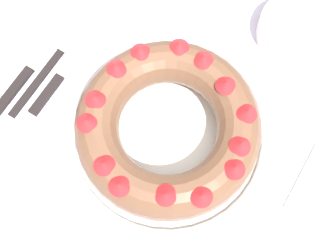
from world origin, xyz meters
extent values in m
plane|color=gray|center=(0.00, 0.00, 0.00)|extent=(8.00, 8.00, 0.00)
cube|color=silver|center=(0.00, 0.00, 0.76)|extent=(1.45, 0.96, 0.03)
cylinder|color=white|center=(-0.02, -0.02, 0.78)|extent=(0.32, 0.32, 0.01)
torus|color=white|center=(-0.02, -0.02, 0.79)|extent=(0.33, 0.33, 0.01)
torus|color=brown|center=(-0.02, -0.02, 0.83)|extent=(0.29, 0.29, 0.07)
cone|color=red|center=(0.09, 0.00, 0.87)|extent=(0.03, 0.03, 0.01)
cone|color=red|center=(0.07, 0.05, 0.87)|extent=(0.03, 0.03, 0.01)
cone|color=red|center=(0.02, 0.07, 0.87)|extent=(0.05, 0.05, 0.01)
cone|color=red|center=(-0.03, 0.09, 0.87)|extent=(0.04, 0.04, 0.01)
cone|color=red|center=(-0.07, 0.09, 0.87)|extent=(0.04, 0.04, 0.01)
cone|color=red|center=(-0.12, 0.05, 0.87)|extent=(0.03, 0.03, 0.01)
cone|color=red|center=(-0.13, 0.01, 0.87)|extent=(0.04, 0.04, 0.01)
cone|color=red|center=(-0.13, -0.05, 0.87)|extent=(0.04, 0.04, 0.01)
cone|color=red|center=(-0.12, -0.08, 0.87)|extent=(0.04, 0.04, 0.01)
cone|color=red|center=(-0.06, -0.12, 0.87)|extent=(0.04, 0.04, 0.01)
cone|color=red|center=(-0.03, -0.14, 0.87)|extent=(0.04, 0.04, 0.01)
cone|color=red|center=(0.03, -0.11, 0.87)|extent=(0.04, 0.04, 0.01)
cone|color=red|center=(0.07, -0.09, 0.87)|extent=(0.04, 0.04, 0.01)
cone|color=red|center=(0.10, -0.03, 0.87)|extent=(0.05, 0.05, 0.01)
cube|color=black|center=(-0.27, -0.05, 0.78)|extent=(0.01, 0.14, 0.01)
cube|color=silver|center=(-0.27, 0.05, 0.78)|extent=(0.02, 0.06, 0.01)
cube|color=black|center=(-0.29, -0.09, 0.78)|extent=(0.02, 0.10, 0.01)
cube|color=silver|center=(-0.29, 0.02, 0.78)|extent=(0.02, 0.13, 0.00)
cube|color=black|center=(-0.24, -0.06, 0.78)|extent=(0.02, 0.08, 0.01)
cube|color=silver|center=(-0.24, 0.03, 0.78)|extent=(0.02, 0.10, 0.00)
cylinder|color=white|center=(0.07, 0.26, 0.80)|extent=(0.14, 0.14, 0.04)
camera|label=1|loc=(0.07, -0.18, 1.41)|focal=42.00mm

